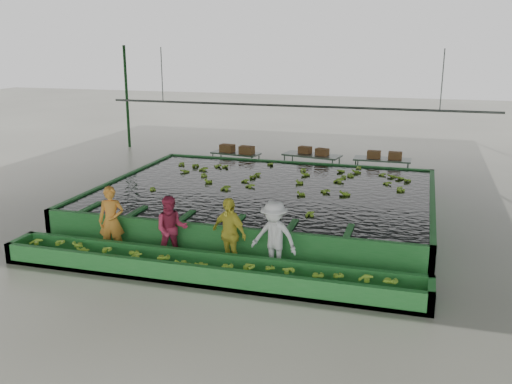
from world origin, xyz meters
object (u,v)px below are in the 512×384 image
(worker_c, at_px, (229,233))
(worker_b, at_px, (171,229))
(packing_table_left, at_px, (236,163))
(packing_table_right, at_px, (382,171))
(worker_a, at_px, (112,221))
(sorting_trough, at_px, (205,269))
(box_stack_left, at_px, (237,153))
(flotation_tank, at_px, (265,201))
(box_stack_right, at_px, (384,159))
(box_stack_mid, at_px, (313,154))
(worker_d, at_px, (274,238))
(packing_table_mid, at_px, (312,167))

(worker_c, bearing_deg, worker_b, -155.65)
(packing_table_left, distance_m, packing_table_right, 5.77)
(worker_a, distance_m, packing_table_right, 11.16)
(worker_a, bearing_deg, sorting_trough, -32.46)
(worker_b, bearing_deg, box_stack_left, 73.61)
(flotation_tank, height_order, box_stack_right, box_stack_right)
(box_stack_mid, xyz_separation_m, box_stack_right, (2.67, 0.11, -0.04))
(flotation_tank, bearing_deg, packing_table_right, 58.65)
(worker_d, relative_size, packing_table_mid, 0.80)
(worker_c, xyz_separation_m, packing_table_left, (-2.95, 9.36, -0.43))
(box_stack_mid, height_order, box_stack_right, box_stack_mid)
(sorting_trough, distance_m, box_stack_mid, 10.16)
(packing_table_left, bearing_deg, sorting_trough, -75.44)
(flotation_tank, relative_size, packing_table_left, 5.17)
(sorting_trough, height_order, packing_table_right, packing_table_right)
(sorting_trough, bearing_deg, worker_c, 68.77)
(worker_d, height_order, box_stack_mid, worker_d)
(packing_table_left, bearing_deg, worker_c, -72.51)
(box_stack_right, bearing_deg, flotation_tank, -121.94)
(worker_d, distance_m, packing_table_left, 10.21)
(worker_c, bearing_deg, box_stack_mid, 113.01)
(sorting_trough, height_order, box_stack_right, box_stack_right)
(worker_d, bearing_deg, packing_table_mid, 106.88)
(flotation_tank, distance_m, box_stack_mid, 5.08)
(worker_a, bearing_deg, box_stack_left, 72.01)
(sorting_trough, relative_size, worker_d, 5.72)
(worker_b, relative_size, worker_d, 0.95)
(packing_table_right, xyz_separation_m, box_stack_right, (0.07, -0.00, 0.48))
(worker_b, relative_size, packing_table_mid, 0.76)
(worker_b, relative_size, packing_table_right, 0.79)
(packing_table_right, height_order, box_stack_mid, box_stack_mid)
(worker_b, height_order, packing_table_left, worker_b)
(worker_b, height_order, worker_d, worker_d)
(worker_a, relative_size, worker_b, 1.07)
(sorting_trough, relative_size, packing_table_mid, 4.58)
(sorting_trough, bearing_deg, flotation_tank, 90.00)
(flotation_tank, relative_size, packing_table_right, 4.77)
(worker_b, relative_size, box_stack_mid, 1.37)
(worker_b, distance_m, packing_table_left, 9.48)
(flotation_tank, relative_size, packing_table_mid, 4.58)
(packing_table_right, xyz_separation_m, box_stack_left, (-5.69, -0.16, 0.40))
(worker_d, distance_m, box_stack_left, 10.10)
(packing_table_left, relative_size, box_stack_mid, 1.60)
(worker_a, bearing_deg, flotation_tank, 40.40)
(sorting_trough, xyz_separation_m, worker_a, (-2.80, 0.80, 0.64))
(sorting_trough, distance_m, worker_d, 1.74)
(worker_b, distance_m, packing_table_mid, 9.43)
(flotation_tank, bearing_deg, box_stack_right, 58.06)
(packing_table_left, height_order, packing_table_mid, packing_table_mid)
(sorting_trough, relative_size, worker_a, 5.64)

